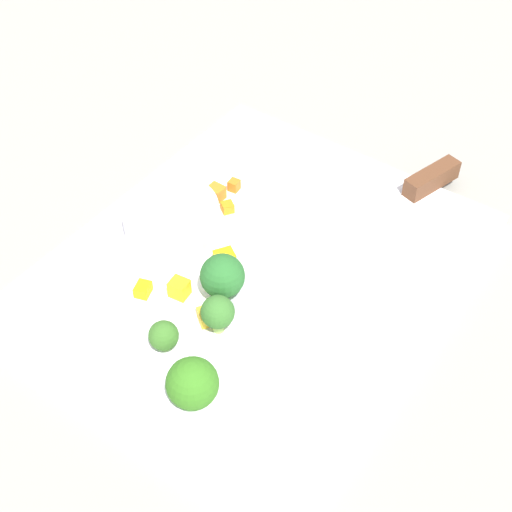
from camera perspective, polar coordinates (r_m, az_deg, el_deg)
ground_plane at (r=0.72m, az=0.00°, el=-1.23°), size 4.00×4.00×0.00m
cutting_board at (r=0.71m, az=0.00°, el=-0.90°), size 0.41×0.34×0.01m
prep_bowl at (r=0.73m, az=-6.54°, el=2.76°), size 0.09×0.09×0.04m
chef_knife at (r=0.76m, az=9.88°, el=3.68°), size 0.33×0.11×0.02m
carrot_dice_0 at (r=0.77m, az=-3.10°, el=4.89°), size 0.02×0.02×0.02m
carrot_dice_1 at (r=0.76m, az=-2.22°, el=3.77°), size 0.02×0.02×0.01m
carrot_dice_2 at (r=0.78m, az=-1.70°, el=5.47°), size 0.01×0.01×0.01m
pepper_dice_0 at (r=0.66m, az=-3.73°, el=-4.64°), size 0.02×0.02×0.01m
pepper_dice_1 at (r=0.68m, az=-5.93°, el=-2.49°), size 0.02×0.02×0.02m
pepper_dice_2 at (r=0.70m, az=-2.43°, el=-0.22°), size 0.02×0.02×0.02m
pepper_dice_3 at (r=0.69m, az=-8.70°, el=-2.56°), size 0.02×0.02×0.01m
broccoli_floret_0 at (r=0.60m, az=-4.92°, el=-9.76°), size 0.04×0.04×0.04m
broccoli_floret_1 at (r=0.63m, az=-7.13°, el=-6.13°), size 0.03×0.03×0.03m
broccoli_floret_2 at (r=0.64m, az=-2.96°, el=-4.38°), size 0.03×0.03×0.04m
broccoli_floret_3 at (r=0.66m, az=-2.90°, el=-1.44°), size 0.04×0.04×0.05m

